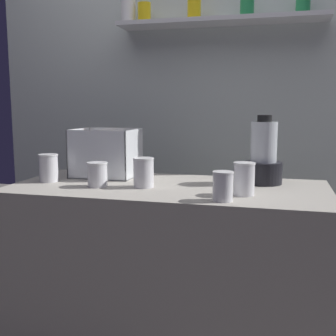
% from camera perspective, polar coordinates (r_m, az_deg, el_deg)
% --- Properties ---
extents(counter, '(1.40, 0.64, 0.90)m').
position_cam_1_polar(counter, '(2.01, 0.00, -15.09)').
color(counter, '#9E998E').
rests_on(counter, ground_plane).
extents(back_wall_unit, '(2.60, 0.24, 2.50)m').
position_cam_1_polar(back_wall_unit, '(2.59, 4.36, 8.72)').
color(back_wall_unit, silver).
rests_on(back_wall_unit, ground_plane).
extents(carrot_display_bin, '(0.30, 0.26, 0.24)m').
position_cam_1_polar(carrot_display_bin, '(2.15, -8.17, 1.02)').
color(carrot_display_bin, white).
rests_on(carrot_display_bin, counter).
extents(blender_pitcher, '(0.17, 0.17, 0.31)m').
position_cam_1_polar(blender_pitcher, '(1.97, 12.78, 1.38)').
color(blender_pitcher, black).
rests_on(blender_pitcher, counter).
extents(juice_cup_mango_far_left, '(0.09, 0.09, 0.13)m').
position_cam_1_polar(juice_cup_mango_far_left, '(2.05, -15.84, -0.23)').
color(juice_cup_mango_far_left, white).
rests_on(juice_cup_mango_far_left, counter).
extents(juice_cup_carrot_left, '(0.09, 0.09, 0.11)m').
position_cam_1_polar(juice_cup_carrot_left, '(1.88, -9.52, -1.05)').
color(juice_cup_carrot_left, white).
rests_on(juice_cup_carrot_left, counter).
extents(juice_cup_orange_middle, '(0.09, 0.09, 0.13)m').
position_cam_1_polar(juice_cup_orange_middle, '(1.84, -3.32, -0.84)').
color(juice_cup_orange_middle, white).
rests_on(juice_cup_orange_middle, counter).
extents(juice_cup_orange_right, '(0.08, 0.08, 0.11)m').
position_cam_1_polar(juice_cup_orange_right, '(1.59, 7.43, -2.67)').
color(juice_cup_orange_right, white).
rests_on(juice_cup_orange_right, counter).
extents(juice_cup_mango_far_right, '(0.09, 0.09, 0.13)m').
position_cam_1_polar(juice_cup_mango_far_right, '(1.70, 10.25, -1.75)').
color(juice_cup_mango_far_right, white).
rests_on(juice_cup_mango_far_right, counter).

